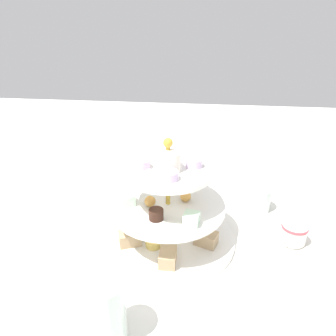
% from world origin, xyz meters
% --- Properties ---
extents(ground_plane, '(2.40, 2.40, 0.00)m').
position_xyz_m(ground_plane, '(0.00, 0.00, 0.00)').
color(ground_plane, silver).
extents(tiered_serving_stand, '(0.31, 0.31, 0.25)m').
position_xyz_m(tiered_serving_stand, '(0.00, -0.00, 0.07)').
color(tiered_serving_stand, white).
rests_on(tiered_serving_stand, ground_plane).
extents(water_glass_tall_right, '(0.07, 0.07, 0.12)m').
position_xyz_m(water_glass_tall_right, '(0.26, -0.07, 0.06)').
color(water_glass_tall_right, silver).
rests_on(water_glass_tall_right, ground_plane).
extents(water_glass_short_left, '(0.06, 0.06, 0.07)m').
position_xyz_m(water_glass_short_left, '(-0.15, 0.22, 0.03)').
color(water_glass_short_left, silver).
rests_on(water_glass_short_left, ground_plane).
extents(teacup_with_saucer, '(0.09, 0.09, 0.05)m').
position_xyz_m(teacup_with_saucer, '(-0.02, 0.28, 0.02)').
color(teacup_with_saucer, white).
rests_on(teacup_with_saucer, ground_plane).
extents(butter_knife_left, '(0.17, 0.02, 0.00)m').
position_xyz_m(butter_knife_left, '(-0.03, -0.32, 0.00)').
color(butter_knife_left, silver).
rests_on(butter_knife_left, ground_plane).
extents(butter_knife_right, '(0.14, 0.12, 0.00)m').
position_xyz_m(butter_knife_right, '(0.21, 0.24, 0.00)').
color(butter_knife_right, silver).
rests_on(butter_knife_right, ground_plane).
extents(water_glass_mid_back, '(0.06, 0.06, 0.08)m').
position_xyz_m(water_glass_mid_back, '(-0.24, -0.01, 0.04)').
color(water_glass_mid_back, silver).
rests_on(water_glass_mid_back, ground_plane).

